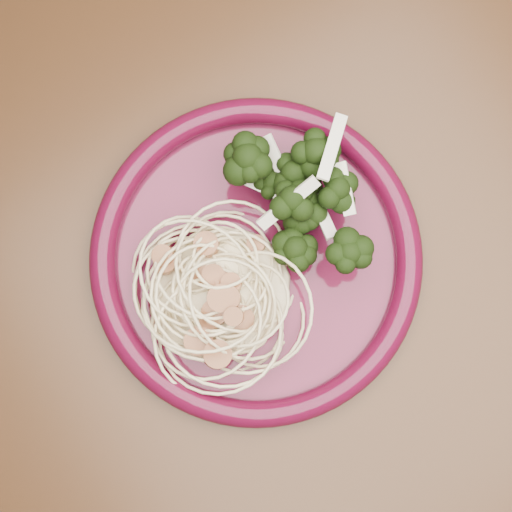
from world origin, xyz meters
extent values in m
plane|color=#52321C|center=(0.00, 0.00, 0.00)|extent=(3.50, 3.50, 0.00)
cube|color=#472814|center=(0.00, 0.00, 0.73)|extent=(1.20, 0.80, 0.04)
cylinder|color=#521027|center=(-0.06, -0.07, 0.75)|extent=(0.32, 0.32, 0.01)
torus|color=#520B24|center=(-0.06, -0.07, 0.76)|extent=(0.33, 0.33, 0.02)
ellipsoid|color=beige|center=(-0.10, -0.08, 0.77)|extent=(0.14, 0.13, 0.03)
ellipsoid|color=black|center=(-0.01, -0.06, 0.78)|extent=(0.10, 0.14, 0.05)
camera|label=1|loc=(-0.11, -0.15, 1.35)|focal=50.00mm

